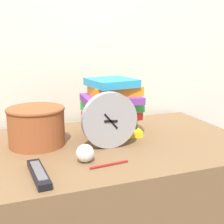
{
  "coord_description": "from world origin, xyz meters",
  "views": [
    {
      "loc": [
        -0.35,
        -0.73,
        1.14
      ],
      "look_at": [
        0.06,
        0.36,
        0.85
      ],
      "focal_mm": 50.0,
      "sensor_mm": 36.0,
      "label": 1
    }
  ],
  "objects": [
    {
      "name": "crumpled_paper_ball",
      "position": [
        -0.1,
        0.19,
        0.77
      ],
      "size": [
        0.06,
        0.06,
        0.06
      ],
      "color": "white",
      "rests_on": "desk"
    },
    {
      "name": "wall_back",
      "position": [
        0.0,
        0.74,
        1.2
      ],
      "size": [
        6.0,
        0.04,
        2.4
      ],
      "color": "silver",
      "rests_on": "ground_plane"
    },
    {
      "name": "basket",
      "position": [
        -0.22,
        0.41,
        0.82
      ],
      "size": [
        0.22,
        0.22,
        0.14
      ],
      "color": "#994C28",
      "rests_on": "desk"
    },
    {
      "name": "book_stack",
      "position": [
        0.09,
        0.44,
        0.86
      ],
      "size": [
        0.25,
        0.21,
        0.23
      ],
      "color": "yellow",
      "rests_on": "desk"
    },
    {
      "name": "tv_remote",
      "position": [
        -0.25,
        0.12,
        0.75
      ],
      "size": [
        0.05,
        0.19,
        0.02
      ],
      "color": "black",
      "rests_on": "desk"
    },
    {
      "name": "desk_clock",
      "position": [
        0.02,
        0.29,
        0.84
      ],
      "size": [
        0.21,
        0.03,
        0.21
      ],
      "color": "#99999E",
      "rests_on": "desk"
    },
    {
      "name": "pen",
      "position": [
        -0.03,
        0.13,
        0.74
      ],
      "size": [
        0.13,
        0.02,
        0.01
      ],
      "color": "#B21E1E",
      "rests_on": "desk"
    }
  ]
}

